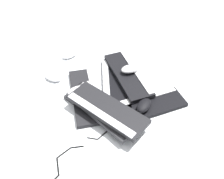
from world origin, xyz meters
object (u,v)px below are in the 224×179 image
object	(u,v)px
keyboard_5	(103,109)
keyboard_6	(107,109)
keyboard_2	(86,95)
mouse_3	(70,54)
mouse_2	(87,89)
keyboard_0	(146,106)
mouse_1	(53,77)
mouse_0	(130,69)
mouse_4	(144,105)
keyboard_4	(128,74)
keyboard_3	(102,108)
keyboard_1	(115,83)
mouse_5	(77,91)

from	to	relation	value
keyboard_5	keyboard_6	xyz separation A→B (m)	(0.02, -0.03, 0.03)
keyboard_2	mouse_3	world-z (taller)	mouse_3
keyboard_2	mouse_2	size ratio (longest dim) A/B	4.23
keyboard_2	mouse_2	xyz separation A→B (m)	(0.00, 0.02, 0.04)
keyboard_0	mouse_1	world-z (taller)	mouse_1
mouse_0	mouse_4	world-z (taller)	mouse_0
keyboard_5	mouse_1	distance (m)	0.42
keyboard_4	keyboard_5	xyz separation A→B (m)	(-0.11, -0.29, 0.00)
mouse_3	keyboard_0	bearing A→B (deg)	-86.53
keyboard_3	mouse_4	distance (m)	0.23
keyboard_3	keyboard_0	bearing A→B (deg)	10.50
mouse_0	mouse_1	xyz separation A→B (m)	(-0.47, -0.07, -0.06)
keyboard_2	mouse_2	distance (m)	0.04
keyboard_4	keyboard_2	bearing A→B (deg)	-141.61
keyboard_2	keyboard_4	bearing A→B (deg)	38.39
keyboard_3	keyboard_6	distance (m)	0.09
keyboard_1	mouse_2	distance (m)	0.19
keyboard_0	keyboard_6	size ratio (longest dim) A/B	1.01
keyboard_6	mouse_1	distance (m)	0.46
keyboard_1	keyboard_5	bearing A→B (deg)	-97.34
keyboard_6	mouse_0	size ratio (longest dim) A/B	4.12
keyboard_2	keyboard_4	distance (m)	0.29
keyboard_6	mouse_2	bearing A→B (deg)	131.42
keyboard_4	mouse_5	distance (m)	0.33
mouse_4	keyboard_1	bearing A→B (deg)	-112.28
keyboard_2	keyboard_6	world-z (taller)	keyboard_6
keyboard_2	keyboard_3	world-z (taller)	same
keyboard_3	mouse_4	bearing A→B (deg)	3.68
keyboard_3	keyboard_4	bearing A→B (deg)	65.28
keyboard_6	mouse_4	size ratio (longest dim) A/B	4.12
keyboard_6	mouse_1	size ratio (longest dim) A/B	4.12
keyboard_6	keyboard_5	bearing A→B (deg)	130.43
mouse_1	mouse_5	xyz separation A→B (m)	(0.18, -0.13, 0.03)
keyboard_4	keyboard_6	bearing A→B (deg)	-104.76
keyboard_1	keyboard_0	bearing A→B (deg)	-40.58
keyboard_0	mouse_0	bearing A→B (deg)	115.77
keyboard_3	mouse_5	size ratio (longest dim) A/B	4.12
keyboard_4	keyboard_6	xyz separation A→B (m)	(-0.08, -0.32, 0.03)
mouse_1	mouse_4	bearing A→B (deg)	-177.80
keyboard_3	mouse_4	xyz separation A→B (m)	(0.22, 0.01, 0.04)
keyboard_5	mouse_5	xyz separation A→B (m)	(-0.17, 0.11, 0.01)
keyboard_5	mouse_0	size ratio (longest dim) A/B	3.97
keyboard_6	mouse_5	bearing A→B (deg)	145.28
keyboard_1	keyboard_4	size ratio (longest dim) A/B	1.00
keyboard_4	mouse_1	size ratio (longest dim) A/B	4.17
mouse_4	keyboard_0	bearing A→B (deg)	-179.11
keyboard_2	mouse_5	bearing A→B (deg)	-170.89
keyboard_4	keyboard_6	distance (m)	0.33
mouse_2	mouse_3	distance (m)	0.39
keyboard_0	keyboard_6	xyz separation A→B (m)	(-0.20, -0.10, 0.06)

